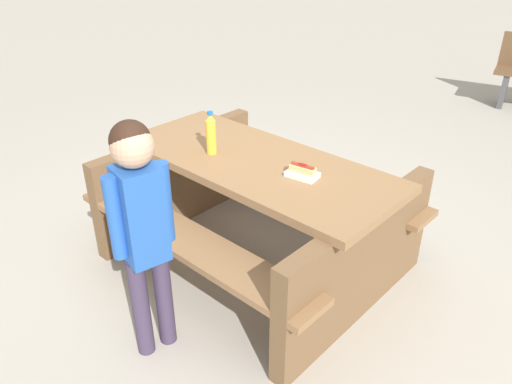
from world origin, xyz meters
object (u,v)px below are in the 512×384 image
Objects in this scene: hotdog_tray at (302,172)px; child_in_coat at (141,215)px; picnic_table at (256,203)px; soda_bottle at (211,134)px.

hotdog_tray is 0.15× the size of child_in_coat.
hotdog_tray is at bearing 76.96° from child_in_coat.
child_in_coat reaches higher than picnic_table.
hotdog_tray is (0.35, 0.01, 0.34)m from picnic_table.
child_in_coat is at bearing -63.65° from soda_bottle.
child_in_coat reaches higher than hotdog_tray.
soda_bottle is 0.91m from child_in_coat.
child_in_coat is (0.13, -0.93, 0.38)m from picnic_table.
child_in_coat is at bearing -81.92° from picnic_table.
hotdog_tray is at bearing 1.77° from picnic_table.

